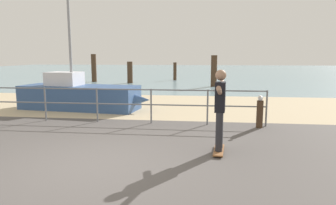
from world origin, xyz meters
TOP-DOWN VIEW (x-y plane):
  - ground_plane at (0.00, -1.00)m, footprint 24.00×10.00m
  - beach_strip at (0.00, 7.00)m, footprint 24.00×6.00m
  - sea_surface at (0.00, 35.00)m, footprint 72.00×50.00m
  - railing_fence at (-1.99, 3.60)m, footprint 11.62×0.05m
  - sailboat at (-2.44, 5.69)m, footprint 5.04×1.89m
  - skateboard at (2.36, 1.04)m, footprint 0.28×0.82m
  - skateboarder at (2.36, 1.04)m, footprint 0.24×1.45m
  - bollard_short at (3.58, 3.40)m, footprint 0.18×0.18m
  - seagull at (3.57, 3.38)m, footprint 0.22×0.48m
  - groyne_post_0 at (-6.35, 17.36)m, footprint 0.38×0.38m
  - groyne_post_1 at (-3.35, 16.58)m, footprint 0.39×0.39m
  - groyne_post_2 at (-0.35, 19.64)m, footprint 0.27×0.27m
  - groyne_post_3 at (2.65, 14.84)m, footprint 0.39×0.39m

SIDE VIEW (x-z plane):
  - ground_plane at x=0.00m, z-range -0.02..0.02m
  - beach_strip at x=0.00m, z-range -0.02..0.02m
  - sea_surface at x=0.00m, z-range -0.02..0.02m
  - skateboard at x=2.36m, z-range 0.03..0.11m
  - bollard_short at x=3.58m, z-range 0.00..0.78m
  - sailboat at x=-2.44m, z-range -1.94..2.98m
  - railing_fence at x=-1.99m, z-range 0.17..1.22m
  - groyne_post_2 at x=-0.35m, z-range 0.00..1.46m
  - groyne_post_1 at x=-3.35m, z-range 0.00..1.58m
  - seagull at x=3.57m, z-range 0.77..0.94m
  - groyne_post_3 at x=2.65m, z-range 0.00..2.03m
  - skateboarder at x=2.36m, z-range 0.19..1.84m
  - groyne_post_0 at x=-6.35m, z-range 0.00..2.12m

